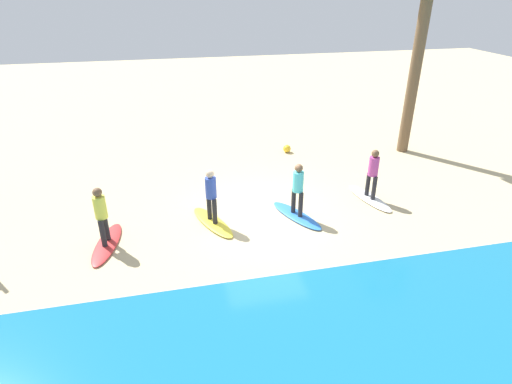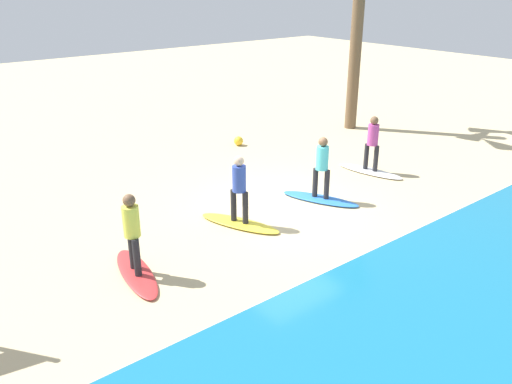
# 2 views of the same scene
# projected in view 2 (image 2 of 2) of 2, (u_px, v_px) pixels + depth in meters

# --- Properties ---
(ground_plane) EXTENTS (60.00, 60.00, 0.00)m
(ground_plane) POSITION_uv_depth(u_px,v_px,m) (284.00, 206.00, 13.30)
(ground_plane) COLOR #CCB789
(surfboard_white) EXTENTS (0.97, 2.17, 0.09)m
(surfboard_white) POSITION_uv_depth(u_px,v_px,m) (370.00, 171.00, 15.58)
(surfboard_white) COLOR white
(surfboard_white) RESTS_ON ground
(surfer_white) EXTENTS (0.32, 0.45, 1.64)m
(surfer_white) POSITION_uv_depth(u_px,v_px,m) (373.00, 139.00, 15.20)
(surfer_white) COLOR #232328
(surfer_white) RESTS_ON surfboard_white
(surfboard_blue) EXTENTS (1.35, 2.15, 0.09)m
(surfboard_blue) POSITION_uv_depth(u_px,v_px,m) (320.00, 199.00, 13.63)
(surfboard_blue) COLOR blue
(surfboard_blue) RESTS_ON ground
(surfer_blue) EXTENTS (0.32, 0.43, 1.64)m
(surfer_blue) POSITION_uv_depth(u_px,v_px,m) (322.00, 163.00, 13.25)
(surfer_blue) COLOR #232328
(surfer_blue) RESTS_ON surfboard_blue
(surfboard_yellow) EXTENTS (1.31, 2.16, 0.09)m
(surfboard_yellow) POSITION_uv_depth(u_px,v_px,m) (240.00, 223.00, 12.28)
(surfboard_yellow) COLOR yellow
(surfboard_yellow) RESTS_ON ground
(surfer_yellow) EXTENTS (0.32, 0.44, 1.64)m
(surfer_yellow) POSITION_uv_depth(u_px,v_px,m) (239.00, 184.00, 11.90)
(surfer_yellow) COLOR #232328
(surfer_yellow) RESTS_ON surfboard_yellow
(surfboard_red) EXTENTS (0.94, 2.17, 0.09)m
(surfboard_red) POSITION_uv_depth(u_px,v_px,m) (136.00, 273.00, 10.21)
(surfboard_red) COLOR red
(surfboard_red) RESTS_ON ground
(surfer_red) EXTENTS (0.32, 0.45, 1.64)m
(surfer_red) POSITION_uv_depth(u_px,v_px,m) (132.00, 228.00, 9.83)
(surfer_red) COLOR #232328
(surfer_red) RESTS_ON surfboard_red
(beach_ball) EXTENTS (0.32, 0.32, 0.32)m
(beach_ball) POSITION_uv_depth(u_px,v_px,m) (239.00, 141.00, 18.06)
(beach_ball) COLOR yellow
(beach_ball) RESTS_ON ground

